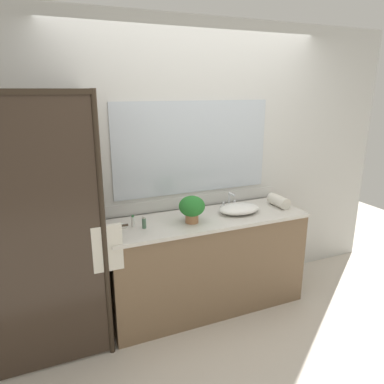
{
  "coord_description": "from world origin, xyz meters",
  "views": [
    {
      "loc": [
        -1.3,
        -2.68,
        2.0
      ],
      "look_at": [
        -0.15,
        0.0,
        1.15
      ],
      "focal_mm": 33.37,
      "sensor_mm": 36.0,
      "label": 1
    }
  ],
  "objects_px": {
    "faucet": "(229,202)",
    "soap_dish": "(120,226)",
    "sink_basin": "(239,209)",
    "amenity_bottle_lotion": "(144,223)",
    "amenity_bottle_conditioner": "(133,221)",
    "rolled_towel_near_edge": "(279,201)",
    "potted_plant": "(192,207)"
  },
  "relations": [
    {
      "from": "amenity_bottle_lotion",
      "to": "faucet",
      "type": "bearing_deg",
      "value": 12.27
    },
    {
      "from": "amenity_bottle_lotion",
      "to": "amenity_bottle_conditioner",
      "type": "xyz_separation_m",
      "value": [
        -0.08,
        0.06,
        0.0
      ]
    },
    {
      "from": "soap_dish",
      "to": "amenity_bottle_conditioner",
      "type": "bearing_deg",
      "value": -12.98
    },
    {
      "from": "amenity_bottle_conditioner",
      "to": "rolled_towel_near_edge",
      "type": "relative_size",
      "value": 0.42
    },
    {
      "from": "sink_basin",
      "to": "amenity_bottle_conditioner",
      "type": "relative_size",
      "value": 3.89
    },
    {
      "from": "sink_basin",
      "to": "amenity_bottle_lotion",
      "type": "xyz_separation_m",
      "value": [
        -0.9,
        -0.01,
        0.01
      ]
    },
    {
      "from": "potted_plant",
      "to": "amenity_bottle_conditioner",
      "type": "relative_size",
      "value": 2.32
    },
    {
      "from": "potted_plant",
      "to": "soap_dish",
      "type": "bearing_deg",
      "value": 168.51
    },
    {
      "from": "soap_dish",
      "to": "sink_basin",
      "type": "bearing_deg",
      "value": -3.85
    },
    {
      "from": "amenity_bottle_conditioner",
      "to": "sink_basin",
      "type": "bearing_deg",
      "value": -2.86
    },
    {
      "from": "sink_basin",
      "to": "rolled_towel_near_edge",
      "type": "distance_m",
      "value": 0.45
    },
    {
      "from": "faucet",
      "to": "soap_dish",
      "type": "relative_size",
      "value": 1.7
    },
    {
      "from": "faucet",
      "to": "rolled_towel_near_edge",
      "type": "distance_m",
      "value": 0.48
    },
    {
      "from": "faucet",
      "to": "potted_plant",
      "type": "bearing_deg",
      "value": -154.92
    },
    {
      "from": "sink_basin",
      "to": "rolled_towel_near_edge",
      "type": "relative_size",
      "value": 1.65
    },
    {
      "from": "faucet",
      "to": "rolled_towel_near_edge",
      "type": "relative_size",
      "value": 0.72
    },
    {
      "from": "potted_plant",
      "to": "soap_dish",
      "type": "distance_m",
      "value": 0.61
    },
    {
      "from": "faucet",
      "to": "amenity_bottle_conditioner",
      "type": "xyz_separation_m",
      "value": [
        -0.98,
        -0.13,
        -0.0
      ]
    },
    {
      "from": "rolled_towel_near_edge",
      "to": "amenity_bottle_lotion",
      "type": "bearing_deg",
      "value": -178.96
    },
    {
      "from": "sink_basin",
      "to": "potted_plant",
      "type": "relative_size",
      "value": 1.68
    },
    {
      "from": "sink_basin",
      "to": "faucet",
      "type": "xyz_separation_m",
      "value": [
        0.0,
        0.18,
        0.01
      ]
    },
    {
      "from": "soap_dish",
      "to": "amenity_bottle_lotion",
      "type": "bearing_deg",
      "value": -25.6
    },
    {
      "from": "potted_plant",
      "to": "rolled_towel_near_edge",
      "type": "distance_m",
      "value": 0.94
    },
    {
      "from": "soap_dish",
      "to": "rolled_towel_near_edge",
      "type": "relative_size",
      "value": 0.42
    },
    {
      "from": "amenity_bottle_conditioner",
      "to": "amenity_bottle_lotion",
      "type": "bearing_deg",
      "value": -39.33
    },
    {
      "from": "potted_plant",
      "to": "rolled_towel_near_edge",
      "type": "height_order",
      "value": "potted_plant"
    },
    {
      "from": "potted_plant",
      "to": "amenity_bottle_conditioner",
      "type": "xyz_separation_m",
      "value": [
        -0.49,
        0.1,
        -0.09
      ]
    },
    {
      "from": "soap_dish",
      "to": "amenity_bottle_conditioner",
      "type": "relative_size",
      "value": 1.0
    },
    {
      "from": "amenity_bottle_lotion",
      "to": "soap_dish",
      "type": "bearing_deg",
      "value": 154.4
    },
    {
      "from": "sink_basin",
      "to": "faucet",
      "type": "relative_size",
      "value": 2.3
    },
    {
      "from": "faucet",
      "to": "rolled_towel_near_edge",
      "type": "xyz_separation_m",
      "value": [
        0.45,
        -0.17,
        0.01
      ]
    },
    {
      "from": "potted_plant",
      "to": "sink_basin",
      "type": "bearing_deg",
      "value": 5.5
    }
  ]
}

